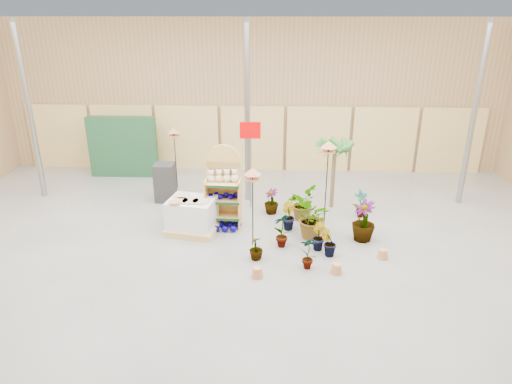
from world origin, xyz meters
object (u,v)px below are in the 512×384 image
(display_shelf, at_px, (224,189))
(potted_plant_2, at_px, (312,218))
(pallet_stack, at_px, (192,215))
(bird_table_front, at_px, (253,174))

(display_shelf, relative_size, potted_plant_2, 2.01)
(pallet_stack, relative_size, potted_plant_2, 1.32)
(bird_table_front, bearing_deg, potted_plant_2, 16.64)
(display_shelf, height_order, pallet_stack, display_shelf)
(pallet_stack, distance_m, potted_plant_2, 2.67)
(display_shelf, bearing_deg, bird_table_front, -52.40)
(display_shelf, height_order, bird_table_front, display_shelf)
(pallet_stack, xyz_separation_m, potted_plant_2, (2.66, -0.23, 0.08))
(pallet_stack, height_order, bird_table_front, bird_table_front)
(potted_plant_2, bearing_deg, bird_table_front, -163.36)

